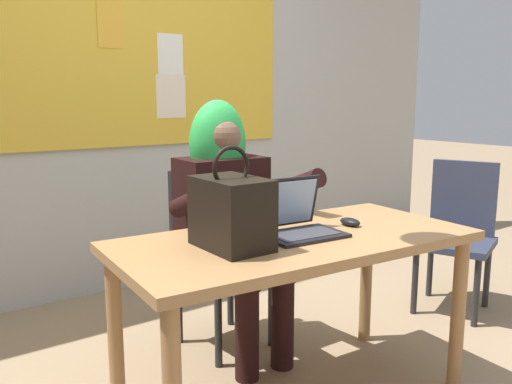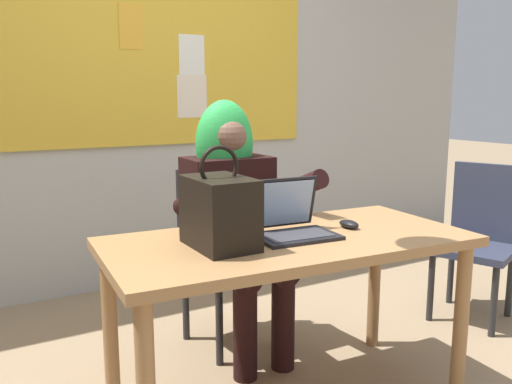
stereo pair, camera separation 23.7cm
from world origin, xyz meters
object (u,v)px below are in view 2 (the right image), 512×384
at_px(desk_main, 289,259).
at_px(handbag, 220,211).
at_px(laptop, 290,223).
at_px(computer_mouse, 349,224).
at_px(person_costumed, 234,206).
at_px(chair_extra_corner, 479,233).
at_px(chair_at_desk, 222,245).

relative_size(desk_main, handbag, 3.94).
bearing_deg(laptop, computer_mouse, -0.66).
xyz_separation_m(person_costumed, chair_extra_corner, (1.42, -0.34, -0.25)).
distance_m(laptop, chair_extra_corner, 1.49).
bearing_deg(handbag, person_costumed, 57.86).
bearing_deg(chair_extra_corner, handbag, -14.61).
height_order(person_costumed, laptop, person_costumed).
bearing_deg(chair_at_desk, desk_main, -8.91).
relative_size(person_costumed, computer_mouse, 12.05).
relative_size(desk_main, chair_at_desk, 1.65).
relative_size(laptop, handbag, 0.90).
relative_size(person_costumed, chair_extra_corner, 1.42).
bearing_deg(computer_mouse, desk_main, 179.04).
height_order(desk_main, computer_mouse, computer_mouse).
xyz_separation_m(desk_main, chair_at_desk, (0.05, 0.70, -0.12)).
bearing_deg(person_costumed, desk_main, -3.86).
distance_m(chair_at_desk, person_costumed, 0.27).
bearing_deg(person_costumed, chair_extra_corner, 77.96).
distance_m(laptop, computer_mouse, 0.28).
xyz_separation_m(desk_main, chair_extra_corner, (1.47, 0.23, -0.14)).
relative_size(handbag, chair_extra_corner, 0.43).
relative_size(person_costumed, handbag, 3.32).
height_order(desk_main, chair_at_desk, chair_at_desk).
height_order(laptop, computer_mouse, laptop).
bearing_deg(computer_mouse, chair_at_desk, 109.23).
xyz_separation_m(laptop, chair_extra_corner, (1.45, 0.21, -0.28)).
bearing_deg(laptop, person_costumed, 91.07).
relative_size(computer_mouse, handbag, 0.28).
distance_m(desk_main, chair_at_desk, 0.72).
bearing_deg(handbag, chair_at_desk, 63.28).
distance_m(handbag, chair_extra_corner, 1.82).
distance_m(desk_main, laptop, 0.14).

